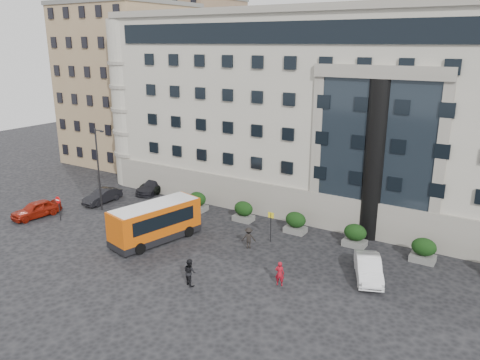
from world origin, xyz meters
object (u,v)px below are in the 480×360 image
at_px(parked_car_a, 36,209).
at_px(hedge_e, 424,250).
at_px(hedge_b, 243,211).
at_px(pedestrian_b, 190,272).
at_px(pedestrian_a, 280,274).
at_px(bus_stop_sign, 271,222).
at_px(hedge_c, 296,222).
at_px(red_truck, 168,171).
at_px(minibus, 155,221).
at_px(street_lamp, 99,166).
at_px(parked_car_b, 102,196).
at_px(hedge_a, 198,201).
at_px(hedge_d, 355,235).
at_px(pedestrian_c, 249,238).
at_px(parked_car_c, 154,186).
at_px(no_entry_sign, 58,204).
at_px(parked_car_d, 159,184).
at_px(white_taxi, 368,268).

bearing_deg(parked_car_a, hedge_e, 25.20).
height_order(hedge_b, pedestrian_b, pedestrian_b).
height_order(hedge_b, pedestrian_a, hedge_b).
distance_m(hedge_e, bus_stop_sign, 11.67).
height_order(hedge_c, red_truck, red_truck).
xyz_separation_m(minibus, parked_car_a, (-13.08, -1.81, -0.96)).
bearing_deg(hedge_e, street_lamp, -170.52).
bearing_deg(parked_car_b, hedge_a, 18.48).
relative_size(hedge_c, minibus, 0.23).
xyz_separation_m(hedge_d, pedestrian_c, (-6.98, -4.80, -0.07)).
distance_m(parked_car_b, parked_car_c, 5.75).
xyz_separation_m(hedge_c, bus_stop_sign, (-0.90, -2.80, 0.80)).
bearing_deg(pedestrian_c, parked_car_a, -14.19).
distance_m(hedge_a, no_entry_sign, 12.64).
distance_m(red_truck, parked_car_c, 3.33).
bearing_deg(pedestrian_b, no_entry_sign, 11.71).
bearing_deg(pedestrian_b, hedge_b, -53.92).
bearing_deg(hedge_b, parked_car_b, -167.45).
xyz_separation_m(hedge_e, parked_car_a, (-32.47, -9.35, -0.17)).
bearing_deg(no_entry_sign, parked_car_d, 82.72).
bearing_deg(pedestrian_c, red_truck, -57.75).
height_order(pedestrian_a, pedestrian_c, pedestrian_a).
xyz_separation_m(parked_car_c, white_taxi, (25.63, -6.78, 0.05)).
relative_size(parked_car_c, pedestrian_a, 2.83).
bearing_deg(street_lamp, hedge_a, 31.16).
relative_size(pedestrian_b, pedestrian_c, 1.08).
height_order(hedge_e, parked_car_b, hedge_e).
bearing_deg(pedestrian_c, white_taxi, 153.80).
xyz_separation_m(parked_car_d, pedestrian_b, (15.76, -14.76, 0.24)).
relative_size(red_truck, pedestrian_c, 3.57).
bearing_deg(hedge_c, hedge_e, 0.00).
xyz_separation_m(parked_car_b, parked_car_c, (2.04, 5.37, 0.01)).
bearing_deg(bus_stop_sign, hedge_c, 72.18).
relative_size(bus_stop_sign, parked_car_b, 0.60).
height_order(street_lamp, pedestrian_a, street_lamp).
xyz_separation_m(hedge_b, parked_car_a, (-16.87, -9.35, -0.17)).
distance_m(hedge_b, bus_stop_sign, 5.19).
distance_m(minibus, parked_car_d, 13.77).
bearing_deg(red_truck, pedestrian_c, -17.49).
xyz_separation_m(bus_stop_sign, pedestrian_c, (-0.88, -2.00, -0.87)).
xyz_separation_m(hedge_d, bus_stop_sign, (-6.10, -2.80, 0.80)).
distance_m(hedge_d, pedestrian_a, 9.04).
bearing_deg(parked_car_b, hedge_e, 5.68).
height_order(hedge_c, parked_car_c, hedge_c).
relative_size(hedge_b, parked_car_b, 0.43).
bearing_deg(pedestrian_a, street_lamp, -25.40).
bearing_deg(hedge_e, parked_car_b, -173.83).
distance_m(hedge_e, parked_car_c, 28.38).
distance_m(hedge_c, parked_car_a, 23.97).
relative_size(hedge_a, no_entry_sign, 0.79).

